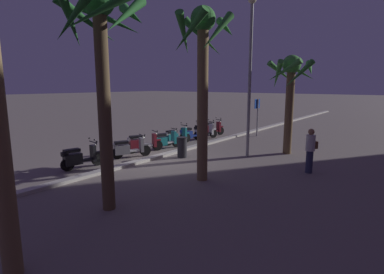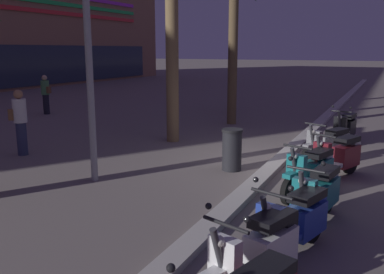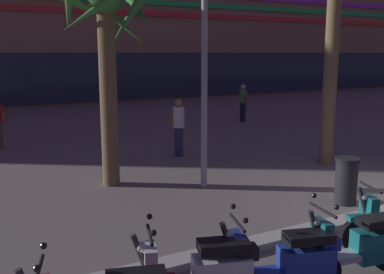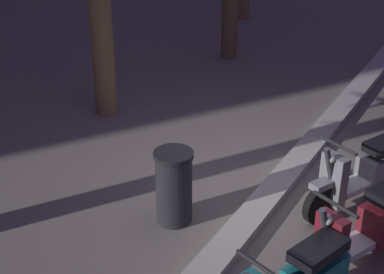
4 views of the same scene
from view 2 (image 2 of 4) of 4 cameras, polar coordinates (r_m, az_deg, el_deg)
The scene contains 14 objects.
ground_plane at distance 10.20m, azimuth 11.31°, elevation -3.61°, with size 200.00×200.00×0.00m, color slate.
curb_strip at distance 10.16m, azimuth 11.79°, elevation -3.34°, with size 60.00×0.36×0.12m, color #BCB7AD.
scooter_white_mid_centre at distance 4.80m, azimuth 9.04°, elevation -15.83°, with size 1.70×0.79×1.17m.
scooter_blue_last_in_row at distance 5.75m, azimuth 13.99°, elevation -11.45°, with size 1.78×0.79×1.17m.
scooter_teal_lead_nearest at distance 6.87m, azimuth 16.91°, elevation -7.70°, with size 1.82×0.64×1.17m.
scooter_teal_second_in_line at distance 8.11m, azimuth 16.06°, elevation -4.63°, with size 1.67×0.78×1.04m.
scooter_maroon_gap_after_mid at distance 9.30m, azimuth 19.51°, elevation -2.66°, with size 1.75×0.92×1.04m.
scooter_grey_mid_front at distance 10.48m, azimuth 18.35°, elevation -1.09°, with size 1.71×0.93×1.04m.
scooter_black_far_back at distance 12.81m, azimuth 20.33°, elevation 1.13°, with size 1.76×0.62×1.17m.
palm_tree_mid_walkway at distance 15.30m, azimuth 5.74°, elevation 18.03°, with size 2.45×2.45×5.70m.
palm_tree_far_corner at distance 18.36m, azimuth 5.84°, elevation 18.11°, with size 1.83×2.05×6.24m.
pedestrian_strolling_near_curb at distance 18.63m, azimuth -19.48°, elevation 5.65°, with size 0.34×0.46×1.65m.
pedestrian_window_shopping at distance 11.52m, azimuth -22.57°, elevation 2.09°, with size 0.44×0.40×1.70m.
litter_bin at distance 9.41m, azimuth 5.51°, elevation -1.69°, with size 0.48×0.48×0.95m.
Camera 2 is at (-9.54, -2.41, 2.69)m, focal length 38.79 mm.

